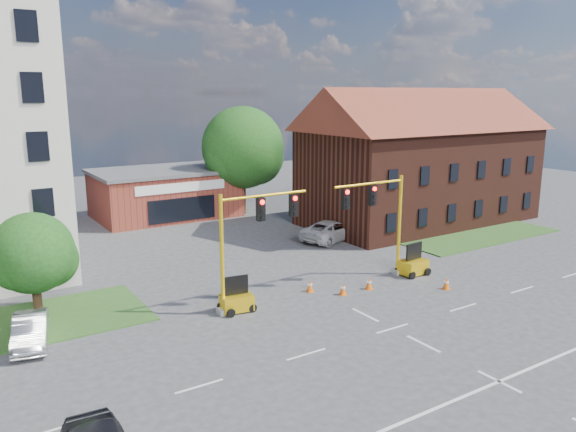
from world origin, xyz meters
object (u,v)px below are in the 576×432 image
object	(u,v)px
trailer_west	(237,301)
trailer_east	(413,265)
signal_mast_east	(379,216)
pickup_white	(331,230)
signal_mast_west	(251,235)

from	to	relation	value
trailer_west	trailer_east	distance (m)	11.98
signal_mast_east	trailer_west	bearing A→B (deg)	-179.85
signal_mast_east	pickup_white	bearing A→B (deg)	70.32
signal_mast_west	trailer_east	size ratio (longest dim) A/B	3.20
signal_mast_east	pickup_white	world-z (taller)	signal_mast_east
signal_mast_east	trailer_west	xyz separation A→B (m)	(-9.60, -0.02, -3.35)
pickup_white	trailer_east	bearing A→B (deg)	157.60
trailer_east	pickup_white	xyz separation A→B (m)	(0.80, 9.46, 0.16)
signal_mast_west	pickup_white	world-z (taller)	signal_mast_west
trailer_west	pickup_white	world-z (taller)	trailer_west
signal_mast_east	trailer_west	distance (m)	10.17
trailer_east	signal_mast_west	bearing A→B (deg)	172.05
signal_mast_west	trailer_west	xyz separation A→B (m)	(-0.89, -0.02, -3.35)
trailer_west	pickup_white	distance (m)	15.54
signal_mast_east	trailer_east	distance (m)	4.12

